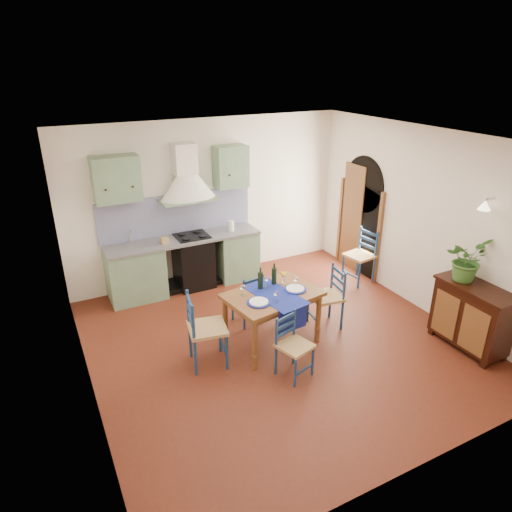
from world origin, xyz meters
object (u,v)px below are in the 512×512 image
Objects in this scene: sideboard at (472,315)px; potted_plant at (466,259)px; dining_table at (273,299)px; chair_near at (293,346)px.

potted_plant is (-0.01, 0.24, 0.72)m from sideboard.
dining_table is 1.29× the size of sideboard.
dining_table is 2.69m from sideboard.
chair_near is at bearing -98.40° from dining_table.
chair_near is at bearing 171.95° from potted_plant.
sideboard is at bearing -88.07° from potted_plant.
dining_table is 2.62m from potted_plant.
potted_plant is at bearing 91.93° from sideboard.
sideboard reaches higher than chair_near.
dining_table is 1.66× the size of chair_near.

